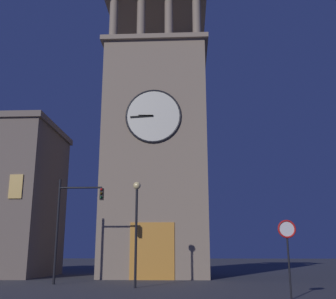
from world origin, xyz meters
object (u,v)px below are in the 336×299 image
object	(u,v)px
traffic_signal_near	(71,215)
no_horn_sign	(287,236)
street_lamp	(136,214)
clocktower	(157,156)

from	to	relation	value
traffic_signal_near	no_horn_sign	xyz separation A→B (m)	(-11.63, 7.65, -1.60)
traffic_signal_near	street_lamp	world-z (taller)	traffic_signal_near
clocktower	traffic_signal_near	world-z (taller)	clocktower
clocktower	no_horn_sign	bearing A→B (deg)	112.71
clocktower	no_horn_sign	distance (m)	19.17
no_horn_sign	clocktower	bearing A→B (deg)	-67.29
clocktower	street_lamp	size ratio (longest dim) A/B	4.51
street_lamp	clocktower	bearing A→B (deg)	-91.83
street_lamp	no_horn_sign	xyz separation A→B (m)	(-7.17, 5.31, -1.46)
clocktower	no_horn_sign	size ratio (longest dim) A/B	8.14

